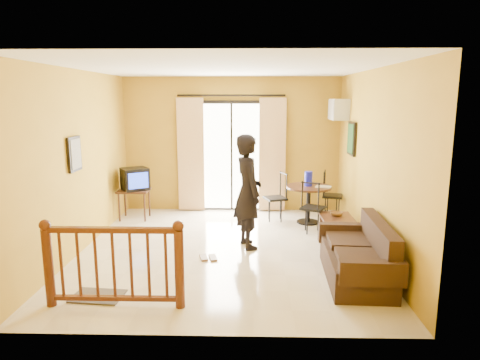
{
  "coord_description": "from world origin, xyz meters",
  "views": [
    {
      "loc": [
        0.4,
        -6.44,
        2.37
      ],
      "look_at": [
        0.23,
        0.2,
        1.09
      ],
      "focal_mm": 32.0,
      "sensor_mm": 36.0,
      "label": 1
    }
  ],
  "objects_px": {
    "television": "(135,179)",
    "standing_person": "(248,192)",
    "dining_table": "(309,194)",
    "coffee_table": "(338,227)",
    "sofa": "(360,258)"
  },
  "relations": [
    {
      "from": "television",
      "to": "standing_person",
      "type": "xyz_separation_m",
      "value": [
        2.23,
        -1.56,
        0.1
      ]
    },
    {
      "from": "television",
      "to": "standing_person",
      "type": "distance_m",
      "value": 2.72
    },
    {
      "from": "dining_table",
      "to": "coffee_table",
      "type": "bearing_deg",
      "value": -73.61
    },
    {
      "from": "television",
      "to": "coffee_table",
      "type": "distance_m",
      "value": 3.99
    },
    {
      "from": "coffee_table",
      "to": "standing_person",
      "type": "xyz_separation_m",
      "value": [
        -1.49,
        -0.2,
        0.63
      ]
    },
    {
      "from": "television",
      "to": "dining_table",
      "type": "relative_size",
      "value": 0.73
    },
    {
      "from": "standing_person",
      "to": "sofa",
      "type": "bearing_deg",
      "value": -148.39
    },
    {
      "from": "television",
      "to": "sofa",
      "type": "height_order",
      "value": "television"
    },
    {
      "from": "dining_table",
      "to": "coffee_table",
      "type": "distance_m",
      "value": 1.24
    },
    {
      "from": "television",
      "to": "standing_person",
      "type": "bearing_deg",
      "value": -67.3
    },
    {
      "from": "television",
      "to": "sofa",
      "type": "relative_size",
      "value": 0.38
    },
    {
      "from": "dining_table",
      "to": "coffee_table",
      "type": "xyz_separation_m",
      "value": [
        0.34,
        -1.16,
        -0.29
      ]
    },
    {
      "from": "dining_table",
      "to": "coffee_table",
      "type": "height_order",
      "value": "dining_table"
    },
    {
      "from": "dining_table",
      "to": "sofa",
      "type": "distance_m",
      "value": 2.64
    },
    {
      "from": "television",
      "to": "dining_table",
      "type": "height_order",
      "value": "television"
    }
  ]
}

